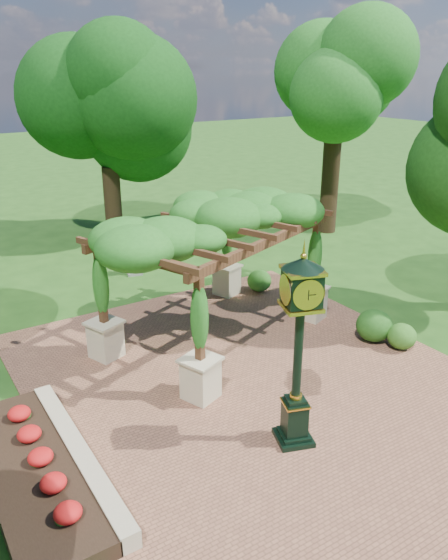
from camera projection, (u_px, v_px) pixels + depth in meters
ground at (283, 403)px, 12.48m from camera, size 120.00×120.00×0.00m
brick_plaza at (257, 382)px, 13.26m from camera, size 10.00×12.00×0.04m
border_wall at (79, 456)px, 10.49m from camera, size 0.35×5.00×0.40m
flower_bed at (32, 474)px, 10.04m from camera, size 1.50×5.00×0.36m
pedestal_clock at (299, 336)px, 10.32m from camera, size 1.01×1.01×4.04m
pergola at (216, 229)px, 14.37m from camera, size 7.13×5.76×3.89m
sundial at (134, 263)px, 20.09m from camera, size 0.65×0.65×0.98m
shrub_front at (402, 336)px, 14.72m from camera, size 0.92×0.92×0.70m
shrub_mid at (374, 325)px, 15.11m from camera, size 1.08×1.08×0.90m
shrub_back at (259, 281)px, 18.48m from camera, size 1.06×1.06×0.74m
tree_north at (105, 106)px, 22.19m from camera, size 4.86×4.86×8.29m
tree_east_far at (339, 57)px, 22.75m from camera, size 4.94×4.94×11.01m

